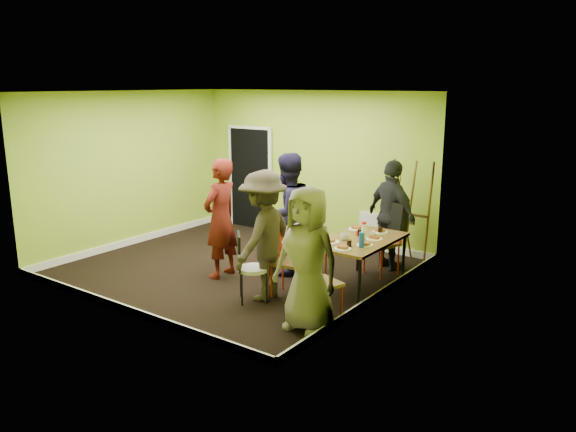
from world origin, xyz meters
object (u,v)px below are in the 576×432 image
at_px(easel, 414,213).
at_px(chair_bentwood, 248,264).
at_px(chair_left_near, 283,254).
at_px(chair_left_far, 305,239).
at_px(person_front_end, 307,259).
at_px(thermos, 364,231).
at_px(person_left_near, 263,236).
at_px(person_standing, 221,218).
at_px(blue_bottle, 362,240).
at_px(orange_bottle, 357,233).
at_px(person_left_far, 287,214).
at_px(person_back_end, 392,215).
at_px(chair_back_end, 391,223).
at_px(dining_table, 359,243).
at_px(chair_front_end, 316,277).

bearing_deg(easel, chair_bentwood, -111.89).
distance_m(chair_left_near, easel, 2.57).
height_order(chair_left_far, person_front_end, person_front_end).
height_order(easel, thermos, easel).
xyz_separation_m(chair_left_far, person_left_near, (0.06, -1.12, 0.31)).
distance_m(thermos, person_standing, 2.18).
relative_size(thermos, blue_bottle, 1.00).
height_order(thermos, orange_bottle, thermos).
bearing_deg(easel, person_left_near, -111.25).
bearing_deg(easel, thermos, -94.56).
relative_size(thermos, person_left_far, 0.11).
distance_m(person_left_near, person_back_end, 2.36).
bearing_deg(chair_left_near, chair_back_end, 145.61).
xyz_separation_m(person_left_far, person_left_near, (0.36, -1.06, -0.05)).
distance_m(chair_left_near, chair_bentwood, 0.53).
height_order(orange_bottle, person_left_far, person_left_far).
bearing_deg(easel, person_back_end, -111.04).
bearing_deg(person_left_far, orange_bottle, 114.64).
bearing_deg(chair_left_near, dining_table, 127.48).
bearing_deg(person_front_end, person_left_near, 155.48).
height_order(chair_front_end, chair_bentwood, chair_front_end).
relative_size(chair_bentwood, thermos, 4.53).
relative_size(person_left_near, person_front_end, 1.02).
bearing_deg(blue_bottle, chair_left_near, -153.58).
xyz_separation_m(chair_back_end, person_front_end, (0.11, -2.53, 0.09)).
relative_size(chair_left_far, person_back_end, 0.60).
bearing_deg(dining_table, person_left_near, -128.91).
bearing_deg(blue_bottle, person_front_end, -93.41).
xyz_separation_m(chair_left_far, person_front_end, (1.10, -1.60, 0.29)).
relative_size(person_standing, person_left_far, 0.97).
xyz_separation_m(person_standing, person_front_end, (2.13, -0.82, -0.04)).
relative_size(chair_front_end, thermos, 4.93).
xyz_separation_m(chair_left_near, thermos, (0.78, 0.90, 0.26)).
bearing_deg(person_standing, person_left_far, 131.50).
bearing_deg(easel, chair_left_far, -125.49).
distance_m(chair_bentwood, person_standing, 1.19).
bearing_deg(person_front_end, thermos, 94.38).
height_order(chair_back_end, orange_bottle, chair_back_end).
height_order(dining_table, chair_left_far, chair_left_far).
relative_size(chair_left_far, person_left_near, 0.58).
distance_m(chair_back_end, thermos, 0.89).
relative_size(thermos, person_standing, 0.11).
bearing_deg(person_back_end, person_front_end, 118.46).
distance_m(easel, person_front_end, 3.14).
distance_m(chair_left_near, thermos, 1.22).
height_order(chair_back_end, person_front_end, person_front_end).
distance_m(person_left_far, person_left_near, 1.12).
relative_size(chair_front_end, person_front_end, 0.59).
relative_size(easel, orange_bottle, 22.80).
bearing_deg(orange_bottle, person_standing, -154.37).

